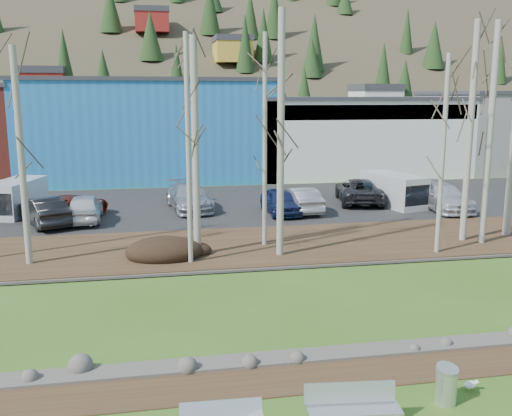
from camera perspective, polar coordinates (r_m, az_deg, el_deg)
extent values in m
plane|color=#365716|center=(14.09, 17.06, -18.91)|extent=(200.00, 200.00, 0.00)
cube|color=#382616|center=(15.74, 13.43, -15.29)|extent=(80.00, 1.80, 0.03)
cube|color=#382616|center=(26.80, 2.70, -3.67)|extent=(80.00, 7.00, 0.15)
cube|color=black|center=(36.85, -1.03, 0.46)|extent=(80.00, 14.00, 0.14)
cube|color=#206AB4|center=(49.79, -10.65, 7.64)|extent=(20.00, 12.00, 8.00)
cube|color=#333338|center=(49.72, -10.83, 12.41)|extent=(20.40, 12.24, 0.30)
cube|color=silver|center=(52.98, 9.39, 7.07)|extent=(18.00, 12.00, 6.50)
cube|color=#333338|center=(52.85, 9.51, 10.75)|extent=(18.36, 12.24, 0.30)
cube|color=navy|center=(47.36, 11.92, 9.35)|extent=(17.64, 0.20, 1.20)
cube|color=slate|center=(60.30, 23.96, 6.99)|extent=(14.00, 12.00, 7.00)
cube|color=#333338|center=(60.20, 24.24, 10.45)|extent=(14.28, 12.24, 0.30)
cube|color=silver|center=(12.87, 9.36, -17.72)|extent=(1.97, 0.33, 0.44)
cube|color=silver|center=(12.82, 9.81, -19.27)|extent=(2.01, 0.75, 0.05)
cube|color=silver|center=(12.53, -3.52, -19.47)|extent=(1.73, 0.26, 0.37)
cylinder|color=silver|center=(14.33, 18.47, -16.57)|extent=(0.57, 0.57, 0.84)
cylinder|color=gold|center=(15.19, 20.56, -16.62)|extent=(0.01, 0.01, 0.09)
cylinder|color=gold|center=(15.23, 20.44, -16.53)|extent=(0.01, 0.01, 0.09)
ellipsoid|color=white|center=(15.18, 20.62, -16.21)|extent=(0.33, 0.19, 0.19)
cube|color=gray|center=(15.16, 20.63, -16.08)|extent=(0.23, 0.17, 0.02)
sphere|color=white|center=(15.16, 21.20, -15.93)|extent=(0.10, 0.10, 0.10)
cone|color=gold|center=(15.17, 21.46, -15.93)|extent=(0.06, 0.05, 0.03)
ellipsoid|color=black|center=(24.71, -9.17, -4.13)|extent=(3.30, 2.33, 0.65)
cylinder|color=#B3AFA2|center=(24.59, -22.42, 4.65)|extent=(0.27, 0.27, 8.70)
cylinder|color=#B3AFA2|center=(24.23, -6.07, 5.95)|extent=(0.31, 0.31, 9.21)
cylinder|color=#B3AFA2|center=(23.07, -6.78, 5.68)|extent=(0.20, 0.20, 9.22)
cylinder|color=#B3AFA2|center=(24.00, 2.50, 7.21)|extent=(0.30, 0.30, 10.26)
cylinder|color=#B3AFA2|center=(25.69, 0.89, 6.62)|extent=(0.20, 0.20, 9.49)
cylinder|color=#B3AFA2|center=(25.77, 18.17, 5.00)|extent=(0.20, 0.20, 8.53)
cylinder|color=#B3AFA2|center=(28.36, 20.61, 7.01)|extent=(0.30, 0.30, 10.15)
cylinder|color=#B3AFA2|center=(28.17, 22.34, 6.77)|extent=(0.29, 0.29, 10.05)
imported|color=silver|center=(32.54, -16.76, 0.02)|extent=(1.91, 4.53, 1.53)
imported|color=black|center=(32.29, -20.45, -0.30)|extent=(3.41, 4.87, 1.52)
imported|color=maroon|center=(33.47, -17.89, 0.13)|extent=(4.22, 5.47, 1.38)
imported|color=#9B9FA3|center=(34.61, -6.72, 1.11)|extent=(2.85, 5.64, 1.57)
imported|color=navy|center=(33.24, 2.46, 0.66)|extent=(1.89, 4.33, 1.45)
imported|color=#A3A3A5|center=(33.86, 4.50, 0.84)|extent=(1.75, 4.50, 1.46)
imported|color=#2A2A2D|center=(37.25, 10.23, 1.72)|extent=(3.75, 6.05, 1.56)
imported|color=silver|center=(36.16, 18.14, 1.06)|extent=(2.38, 5.45, 1.56)
cube|color=silver|center=(36.66, 13.56, 1.77)|extent=(2.94, 4.84, 1.98)
cube|color=black|center=(35.30, 15.35, 1.32)|extent=(1.96, 1.35, 1.22)
cube|color=silver|center=(35.90, -22.84, 1.00)|extent=(2.97, 4.85, 1.98)
cube|color=black|center=(34.34, -24.17, 0.46)|extent=(1.97, 1.37, 1.22)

